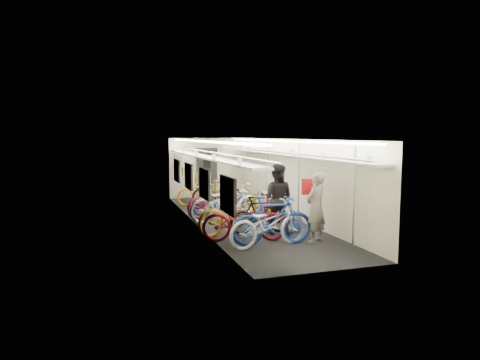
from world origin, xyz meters
TOP-DOWN VIEW (x-y plane):
  - train_car_shell at (-0.36, 0.71)m, footprint 10.00×10.00m
  - bicycle_0 at (-0.45, -3.01)m, footprint 2.08×1.04m
  - bicycle_1 at (-0.31, -2.91)m, footprint 1.95×0.62m
  - bicycle_2 at (-0.80, -2.36)m, footprint 2.12×1.13m
  - bicycle_3 at (-0.18, -1.77)m, footprint 1.64×0.50m
  - bicycle_4 at (-0.80, -1.64)m, footprint 2.24×1.20m
  - bicycle_5 at (-0.16, -1.11)m, footprint 1.76×0.58m
  - bicycle_6 at (-0.61, -0.02)m, footprint 2.24×0.98m
  - bicycle_7 at (-0.57, 0.98)m, footprint 1.70×0.49m
  - bicycle_8 at (-0.73, 0.92)m, footprint 2.11×1.47m
  - bicycle_9 at (-0.18, 2.59)m, footprint 1.84×0.76m
  - bicycle_10 at (-0.63, 2.86)m, footprint 1.97×1.28m
  - passenger_near at (0.76, -2.97)m, footprint 0.73×0.64m
  - passenger_mid at (0.23, -1.84)m, footprint 1.10×1.03m
  - backpack at (0.71, -2.59)m, footprint 0.29×0.20m

SIDE VIEW (x-z plane):
  - bicycle_10 at x=-0.63m, z-range 0.00..0.98m
  - bicycle_3 at x=-0.18m, z-range 0.00..0.98m
  - bicycle_7 at x=-0.57m, z-range 0.00..1.02m
  - bicycle_0 at x=-0.45m, z-range 0.00..1.04m
  - bicycle_5 at x=-0.16m, z-range 0.00..1.05m
  - bicycle_8 at x=-0.73m, z-range 0.00..1.05m
  - bicycle_2 at x=-0.80m, z-range 0.00..1.06m
  - bicycle_9 at x=-0.18m, z-range 0.00..1.07m
  - bicycle_4 at x=-0.80m, z-range 0.00..1.12m
  - bicycle_6 at x=-0.61m, z-range 0.00..1.14m
  - bicycle_1 at x=-0.31m, z-range 0.00..1.16m
  - passenger_near at x=0.76m, z-range 0.00..1.67m
  - passenger_mid at x=0.23m, z-range 0.00..1.79m
  - backpack at x=0.71m, z-range 1.09..1.47m
  - train_car_shell at x=-0.36m, z-range -3.34..6.66m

